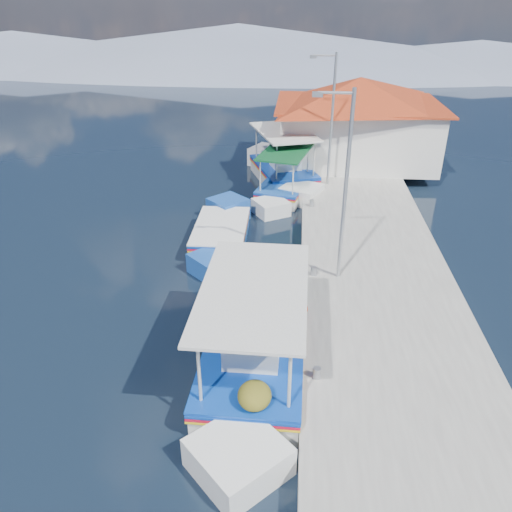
{
  "coord_description": "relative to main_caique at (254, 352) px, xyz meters",
  "views": [
    {
      "loc": [
        3.14,
        -12.47,
        8.86
      ],
      "look_at": [
        1.91,
        1.67,
        1.3
      ],
      "focal_mm": 35.11,
      "sensor_mm": 36.0,
      "label": 1
    }
  ],
  "objects": [
    {
      "name": "bollards",
      "position": [
        1.59,
        7.49,
        0.1
      ],
      "size": [
        0.2,
        17.2,
        0.3
      ],
      "color": "#A5A8AD",
      "rests_on": "quay"
    },
    {
      "name": "harbor_building",
      "position": [
        3.99,
        17.24,
        2.23
      ],
      "size": [
        10.49,
        10.49,
        4.4
      ],
      "color": "silver",
      "rests_on": "quay"
    },
    {
      "name": "quay",
      "position": [
        3.69,
        8.24,
        -0.3
      ],
      "size": [
        5.0,
        44.0,
        0.5
      ],
      "primitive_type": "cube",
      "color": "#A5A39B",
      "rests_on": "ground"
    },
    {
      "name": "caique_blue_hull",
      "position": [
        -1.97,
        7.4,
        -0.23
      ],
      "size": [
        2.07,
        6.7,
        1.19
      ],
      "rotation": [
        0.0,
        0.0,
        -0.02
      ],
      "color": "#19489A",
      "rests_on": "ground"
    },
    {
      "name": "caique_green_canopy",
      "position": [
        0.3,
        12.75,
        -0.18
      ],
      "size": [
        2.93,
        6.46,
        2.48
      ],
      "rotation": [
        0.0,
        0.0,
        0.23
      ],
      "color": "white",
      "rests_on": "ground"
    },
    {
      "name": "caique_far",
      "position": [
        0.18,
        14.89,
        -0.01
      ],
      "size": [
        4.21,
        7.82,
        2.91
      ],
      "rotation": [
        0.0,
        0.0,
        -0.34
      ],
      "color": "white",
      "rests_on": "ground"
    },
    {
      "name": "main_caique",
      "position": [
        0.0,
        0.0,
        0.0
      ],
      "size": [
        2.62,
        8.68,
        2.86
      ],
      "rotation": [
        0.0,
        0.0,
        0.02
      ],
      "color": "white",
      "rests_on": "ground"
    },
    {
      "name": "lamp_post_near",
      "position": [
        2.3,
        4.24,
        3.3
      ],
      "size": [
        1.21,
        0.14,
        6.0
      ],
      "color": "#A5A8AD",
      "rests_on": "quay"
    },
    {
      "name": "lamp_post_far",
      "position": [
        2.3,
        13.24,
        3.3
      ],
      "size": [
        1.21,
        0.14,
        6.0
      ],
      "color": "#A5A8AD",
      "rests_on": "quay"
    },
    {
      "name": "mountain_ridge",
      "position": [
        4.33,
        58.24,
        1.49
      ],
      "size": [
        171.4,
        96.0,
        5.5
      ],
      "color": "slate",
      "rests_on": "ground"
    },
    {
      "name": "ground",
      "position": [
        -2.21,
        2.24,
        -0.55
      ],
      "size": [
        160.0,
        160.0,
        0.0
      ],
      "primitive_type": "plane",
      "color": "black",
      "rests_on": "ground"
    }
  ]
}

